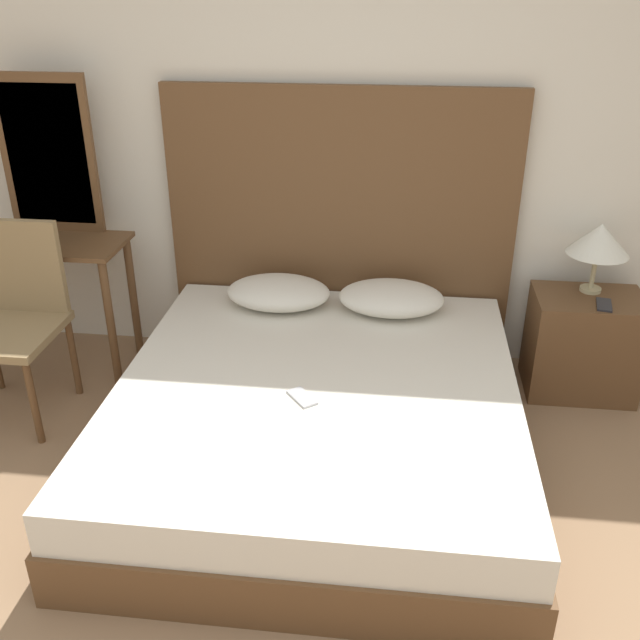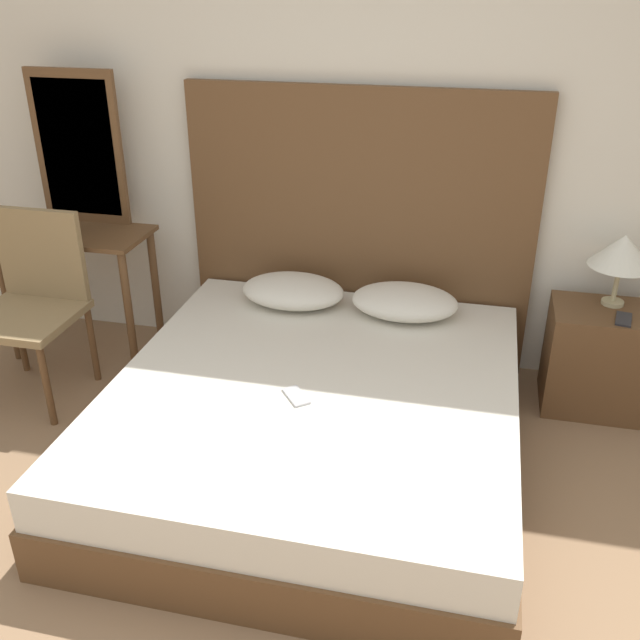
# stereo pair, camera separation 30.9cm
# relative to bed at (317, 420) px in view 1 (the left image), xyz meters

# --- Properties ---
(wall_back) EXTENTS (10.00, 0.06, 2.70)m
(wall_back) POSITION_rel_bed_xyz_m (0.09, 1.08, 1.15)
(wall_back) COLOR silver
(wall_back) RESTS_ON ground_plane
(bed) EXTENTS (1.77, 1.96, 0.41)m
(bed) POSITION_rel_bed_xyz_m (0.00, 0.00, 0.00)
(bed) COLOR brown
(bed) RESTS_ON ground_plane
(headboard) EXTENTS (1.86, 0.05, 1.51)m
(headboard) POSITION_rel_bed_xyz_m (0.00, 1.00, 0.55)
(headboard) COLOR brown
(headboard) RESTS_ON ground_plane
(pillow_left) EXTENTS (0.55, 0.38, 0.15)m
(pillow_left) POSITION_rel_bed_xyz_m (-0.30, 0.74, 0.28)
(pillow_left) COLOR silver
(pillow_left) RESTS_ON bed
(pillow_right) EXTENTS (0.55, 0.38, 0.15)m
(pillow_right) POSITION_rel_bed_xyz_m (0.30, 0.74, 0.28)
(pillow_right) COLOR silver
(pillow_right) RESTS_ON bed
(phone_on_bed) EXTENTS (0.15, 0.16, 0.01)m
(phone_on_bed) POSITION_rel_bed_xyz_m (-0.05, -0.15, 0.21)
(phone_on_bed) COLOR #B7B7BC
(phone_on_bed) RESTS_ON bed
(nightstand) EXTENTS (0.55, 0.39, 0.54)m
(nightstand) POSITION_rel_bed_xyz_m (1.30, 0.75, 0.07)
(nightstand) COLOR brown
(nightstand) RESTS_ON ground_plane
(table_lamp) EXTENTS (0.31, 0.31, 0.36)m
(table_lamp) POSITION_rel_bed_xyz_m (1.31, 0.83, 0.61)
(table_lamp) COLOR tan
(table_lamp) RESTS_ON nightstand
(phone_on_nightstand) EXTENTS (0.10, 0.16, 0.01)m
(phone_on_nightstand) POSITION_rel_bed_xyz_m (1.34, 0.66, 0.34)
(phone_on_nightstand) COLOR #232328
(phone_on_nightstand) RESTS_ON nightstand
(vanity_desk) EXTENTS (0.82, 0.42, 0.74)m
(vanity_desk) POSITION_rel_bed_xyz_m (-1.52, 0.68, 0.38)
(vanity_desk) COLOR brown
(vanity_desk) RESTS_ON ground_plane
(vanity_mirror) EXTENTS (0.51, 0.03, 0.82)m
(vanity_mirror) POSITION_rel_bed_xyz_m (-1.52, 0.86, 0.95)
(vanity_mirror) COLOR brown
(vanity_mirror) RESTS_ON vanity_desk
(chair) EXTENTS (0.50, 0.50, 0.95)m
(chair) POSITION_rel_bed_xyz_m (-1.54, 0.28, 0.34)
(chair) COLOR olive
(chair) RESTS_ON ground_plane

